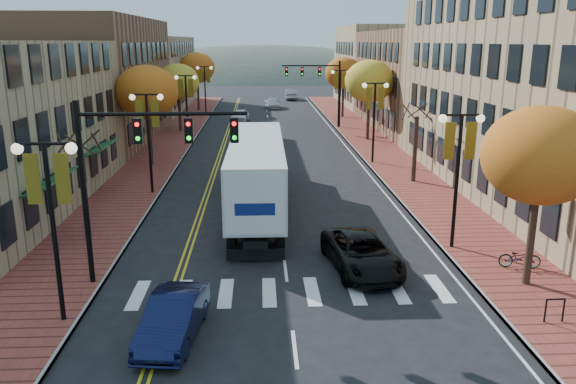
{
  "coord_description": "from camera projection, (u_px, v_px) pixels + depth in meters",
  "views": [
    {
      "loc": [
        -0.97,
        -17.07,
        9.01
      ],
      "look_at": [
        0.31,
        8.06,
        2.2
      ],
      "focal_mm": 35.0,
      "sensor_mm": 36.0,
      "label": 1
    }
  ],
  "objects": [
    {
      "name": "car_far_oncoming",
      "position": [
        291.0,
        95.0,
        88.32
      ],
      "size": [
        1.69,
        4.79,
        1.57
      ],
      "primitive_type": "imported",
      "rotation": [
        0.0,
        0.0,
        3.15
      ],
      "color": "#9A9AA1",
      "rests_on": "ground"
    },
    {
      "name": "tree_right_c",
      "position": [
        369.0,
        81.0,
        50.66
      ],
      "size": [
        4.48,
        4.48,
        7.21
      ],
      "color": "#382619",
      "rests_on": "sidewalk_right"
    },
    {
      "name": "tree_right_b",
      "position": [
        415.0,
        149.0,
        36.07
      ],
      "size": [
        0.28,
        0.28,
        4.2
      ],
      "color": "#382619",
      "rests_on": "sidewalk_right"
    },
    {
      "name": "lamp_left_b",
      "position": [
        148.0,
        124.0,
        32.8
      ],
      "size": [
        1.96,
        0.36,
        6.05
      ],
      "color": "black",
      "rests_on": "ground"
    },
    {
      "name": "ground",
      "position": [
        291.0,
        318.0,
        18.86
      ],
      "size": [
        200.0,
        200.0,
        0.0
      ],
      "primitive_type": "plane",
      "color": "black",
      "rests_on": "ground"
    },
    {
      "name": "black_suv",
      "position": [
        362.0,
        253.0,
        22.66
      ],
      "size": [
        3.04,
        5.46,
        1.44
      ],
      "primitive_type": "imported",
      "rotation": [
        0.0,
        0.0,
        0.13
      ],
      "color": "black",
      "rests_on": "ground"
    },
    {
      "name": "traffic_mast_far",
      "position": [
        321.0,
        81.0,
        58.33
      ],
      "size": [
        6.1,
        0.34,
        7.0
      ],
      "color": "black",
      "rests_on": "ground"
    },
    {
      "name": "lamp_left_d",
      "position": [
        205.0,
        81.0,
        67.5
      ],
      "size": [
        1.96,
        0.36,
        6.05
      ],
      "color": "black",
      "rests_on": "ground"
    },
    {
      "name": "bicycle",
      "position": [
        520.0,
        257.0,
        22.54
      ],
      "size": [
        1.71,
        0.86,
        0.86
      ],
      "primitive_type": "imported",
      "rotation": [
        0.0,
        0.0,
        1.39
      ],
      "color": "gray",
      "rests_on": "sidewalk_right"
    },
    {
      "name": "tree_right_a",
      "position": [
        541.0,
        156.0,
        19.91
      ],
      "size": [
        4.16,
        4.16,
        6.69
      ],
      "color": "#382619",
      "rests_on": "sidewalk_right"
    },
    {
      "name": "traffic_mast_near",
      "position": [
        135.0,
        158.0,
        20.2
      ],
      "size": [
        6.1,
        0.35,
        7.0
      ],
      "color": "black",
      "rests_on": "ground"
    },
    {
      "name": "lamp_right_a",
      "position": [
        459.0,
        155.0,
        23.89
      ],
      "size": [
        1.96,
        0.36,
        6.05
      ],
      "color": "black",
      "rests_on": "ground"
    },
    {
      "name": "tree_left_c",
      "position": [
        178.0,
        82.0,
        55.66
      ],
      "size": [
        4.16,
        4.16,
        6.69
      ],
      "color": "#382619",
      "rests_on": "sidewalk_left"
    },
    {
      "name": "semi_truck",
      "position": [
        257.0,
        167.0,
        30.28
      ],
      "size": [
        2.78,
        16.35,
        4.08
      ],
      "rotation": [
        0.0,
        0.0,
        -0.01
      ],
      "color": "black",
      "rests_on": "ground"
    },
    {
      "name": "tree_right_d",
      "position": [
        343.0,
        73.0,
        66.12
      ],
      "size": [
        4.35,
        4.35,
        7.0
      ],
      "color": "#382619",
      "rests_on": "sidewalk_right"
    },
    {
      "name": "tree_left_a",
      "position": [
        84.0,
        194.0,
        25.54
      ],
      "size": [
        0.28,
        0.28,
        4.2
      ],
      "color": "#382619",
      "rests_on": "sidewalk_left"
    },
    {
      "name": "sidewalk_left",
      "position": [
        169.0,
        145.0,
        49.73
      ],
      "size": [
        4.0,
        85.0,
        0.15
      ],
      "primitive_type": "cube",
      "color": "brown",
      "rests_on": "ground"
    },
    {
      "name": "lamp_right_c",
      "position": [
        340.0,
        87.0,
        58.6
      ],
      "size": [
        1.96,
        0.36,
        6.05
      ],
      "color": "black",
      "rests_on": "ground"
    },
    {
      "name": "sidewalk_right",
      "position": [
        370.0,
        143.0,
        50.61
      ],
      "size": [
        4.0,
        85.0,
        0.15
      ],
      "primitive_type": "cube",
      "color": "brown",
      "rests_on": "ground"
    },
    {
      "name": "tree_left_d",
      "position": [
        197.0,
        68.0,
        72.87
      ],
      "size": [
        4.61,
        4.61,
        7.42
      ],
      "color": "#382619",
      "rests_on": "sidewalk_left"
    },
    {
      "name": "car_far_silver",
      "position": [
        273.0,
        103.0,
        76.83
      ],
      "size": [
        2.0,
        4.81,
        1.39
      ],
      "primitive_type": "imported",
      "rotation": [
        0.0,
        0.0,
        -0.01
      ],
      "color": "#A5A6AC",
      "rests_on": "ground"
    },
    {
      "name": "lamp_right_b",
      "position": [
        375.0,
        107.0,
        41.24
      ],
      "size": [
        1.96,
        0.36,
        6.05
      ],
      "color": "black",
      "rests_on": "ground"
    },
    {
      "name": "car_far_white",
      "position": [
        240.0,
        116.0,
        63.97
      ],
      "size": [
        2.16,
        4.38,
        1.44
      ],
      "primitive_type": "imported",
      "rotation": [
        0.0,
        0.0,
        -0.11
      ],
      "color": "silver",
      "rests_on": "ground"
    },
    {
      "name": "lamp_left_c",
      "position": [
        186.0,
        95.0,
        50.15
      ],
      "size": [
        1.96,
        0.36,
        6.05
      ],
      "color": "black",
      "rests_on": "ground"
    },
    {
      "name": "building_right_mid",
      "position": [
        444.0,
        80.0,
        58.95
      ],
      "size": [
        15.0,
        24.0,
        10.0
      ],
      "primitive_type": "cube",
      "color": "brown",
      "rests_on": "ground"
    },
    {
      "name": "building_left_mid",
      "position": [
        84.0,
        80.0,
        51.3
      ],
      "size": [
        12.0,
        24.0,
        11.0
      ],
      "primitive_type": "cube",
      "color": "brown",
      "rests_on": "ground"
    },
    {
      "name": "tree_left_b",
      "position": [
        147.0,
        92.0,
        40.13
      ],
      "size": [
        4.48,
        4.48,
        7.21
      ],
      "color": "#382619",
      "rests_on": "sidewalk_left"
    },
    {
      "name": "building_left_far",
      "position": [
        140.0,
        73.0,
        75.59
      ],
      "size": [
        12.0,
        26.0,
        9.5
      ],
      "primitive_type": "cube",
      "color": "#9E8966",
      "rests_on": "ground"
    },
    {
      "name": "lamp_left_a",
      "position": [
        50.0,
        198.0,
        17.37
      ],
      "size": [
        1.96,
        0.36,
        6.05
      ],
      "color": "black",
      "rests_on": "ground"
    },
    {
      "name": "navy_sedan",
      "position": [
        173.0,
        318.0,
        17.41
      ],
      "size": [
        1.95,
        4.35,
        1.39
      ],
      "primitive_type": "imported",
      "rotation": [
        0.0,
        0.0,
        -0.12
      ],
      "color": "black",
      "rests_on": "ground"
    },
    {
      "name": "building_right_far",
      "position": [
        395.0,
        66.0,
        80.03
      ],
      "size": [
        15.0,
        20.0,
        11.0
      ],
      "primitive_type": "cube",
      "color": "#9E8966",
      "rests_on": "ground"
    }
  ]
}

